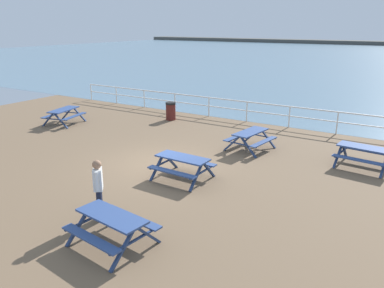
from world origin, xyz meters
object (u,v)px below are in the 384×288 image
object	(u,v)px
picnic_table_seaward	(364,152)
visitor	(98,186)
litter_bin	(171,111)
picnic_table_near_left	(183,162)
picnic_table_far_left	(250,136)
picnic_table_mid_centre	(112,222)
picnic_table_near_right	(64,113)

from	to	relation	value
picnic_table_seaward	visitor	size ratio (longest dim) A/B	1.17
picnic_table_seaward	litter_bin	distance (m)	10.26
picnic_table_near_left	visitor	world-z (taller)	visitor
picnic_table_far_left	visitor	distance (m)	7.65
picnic_table_mid_centre	litter_bin	xyz separation A→B (m)	(-5.89, 10.82, -0.10)
picnic_table_seaward	picnic_table_mid_centre	bearing A→B (deg)	-109.69
picnic_table_near_right	litter_bin	xyz separation A→B (m)	(4.18, 3.64, -0.10)
picnic_table_near_right	litter_bin	world-z (taller)	litter_bin
picnic_table_seaward	litter_bin	world-z (taller)	litter_bin
picnic_table_far_left	visitor	size ratio (longest dim) A/B	1.19
picnic_table_near_left	picnic_table_near_right	xyz separation A→B (m)	(-9.26, 2.96, 0.00)
picnic_table_far_left	picnic_table_near_left	bearing A→B (deg)	178.73
picnic_table_far_left	visitor	xyz separation A→B (m)	(-0.98, -7.58, 0.36)
picnic_table_near_right	visitor	world-z (taller)	visitor
picnic_table_near_left	litter_bin	bearing A→B (deg)	128.94
picnic_table_near_right	litter_bin	size ratio (longest dim) A/B	2.20
picnic_table_near_left	picnic_table_seaward	distance (m)	6.58
picnic_table_near_left	visitor	distance (m)	3.50
litter_bin	picnic_table_near_right	bearing A→B (deg)	-139.00
picnic_table_near_right	picnic_table_far_left	world-z (taller)	same
picnic_table_near_left	litter_bin	world-z (taller)	litter_bin
picnic_table_near_right	picnic_table_far_left	distance (m)	9.97
picnic_table_near_left	picnic_table_far_left	world-z (taller)	same
picnic_table_mid_centre	picnic_table_far_left	xyz separation A→B (m)	(-0.17, 8.33, 0.00)
picnic_table_mid_centre	visitor	size ratio (longest dim) A/B	1.18
picnic_table_near_left	picnic_table_mid_centre	world-z (taller)	same
litter_bin	picnic_table_far_left	bearing A→B (deg)	-23.52
picnic_table_mid_centre	visitor	distance (m)	1.42
picnic_table_mid_centre	picnic_table_seaward	world-z (taller)	same
picnic_table_far_left	litter_bin	xyz separation A→B (m)	(-5.72, 2.49, -0.10)
picnic_table_mid_centre	picnic_table_far_left	distance (m)	8.33
picnic_table_far_left	litter_bin	world-z (taller)	litter_bin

